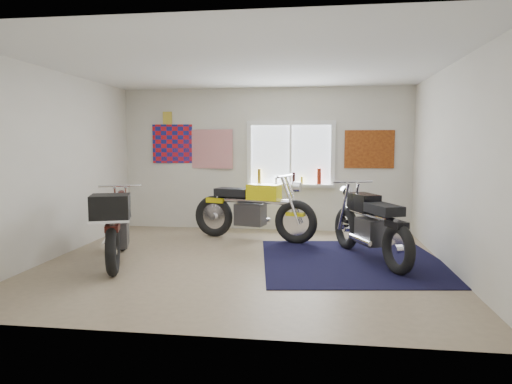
# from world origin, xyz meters

# --- Properties ---
(ground) EXTENTS (5.50, 5.50, 0.00)m
(ground) POSITION_xyz_m (0.00, 0.00, 0.00)
(ground) COLOR #9E896B
(ground) RESTS_ON ground
(room_shell) EXTENTS (5.50, 5.50, 5.50)m
(room_shell) POSITION_xyz_m (0.00, 0.00, 1.64)
(room_shell) COLOR white
(room_shell) RESTS_ON ground
(navy_rug) EXTENTS (2.82, 2.91, 0.01)m
(navy_rug) POSITION_xyz_m (1.52, 0.25, 0.01)
(navy_rug) COLOR black
(navy_rug) RESTS_ON ground
(window_assembly) EXTENTS (1.66, 0.17, 1.26)m
(window_assembly) POSITION_xyz_m (0.50, 2.47, 1.37)
(window_assembly) COLOR white
(window_assembly) RESTS_ON room_shell
(oil_bottles) EXTENTS (1.21, 0.09, 0.30)m
(oil_bottles) POSITION_xyz_m (0.60, 2.40, 1.03)
(oil_bottles) COLOR #866613
(oil_bottles) RESTS_ON window_assembly
(flag_display) EXTENTS (1.60, 0.10, 1.17)m
(flag_display) POSITION_xyz_m (-1.90, 2.48, 2.15)
(flag_display) COLOR red
(flag_display) RESTS_ON room_shell
(triumph_poster) EXTENTS (0.90, 0.03, 0.70)m
(triumph_poster) POSITION_xyz_m (1.95, 2.48, 1.55)
(triumph_poster) COLOR #A54C14
(triumph_poster) RESTS_ON room_shell
(yellow_triumph) EXTENTS (2.23, 0.85, 1.14)m
(yellow_triumph) POSITION_xyz_m (-0.09, 1.50, 0.50)
(yellow_triumph) COLOR black
(yellow_triumph) RESTS_ON ground
(black_chrome_bike) EXTENTS (0.99, 2.04, 1.10)m
(black_chrome_bike) POSITION_xyz_m (1.75, 0.34, 0.48)
(black_chrome_bike) COLOR black
(black_chrome_bike) RESTS_ON navy_rug
(maroon_tourer) EXTENTS (1.02, 2.02, 1.05)m
(maroon_tourer) POSITION_xyz_m (-1.70, -0.36, 0.54)
(maroon_tourer) COLOR black
(maroon_tourer) RESTS_ON ground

